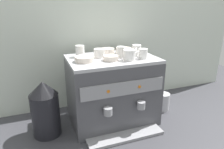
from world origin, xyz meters
TOP-DOWN VIEW (x-y plane):
  - ground_plane at (0.00, 0.00)m, footprint 4.00×4.00m
  - tiled_backsplash_wall at (0.00, 0.34)m, footprint 2.80×0.03m
  - espresso_machine at (0.00, -0.00)m, footprint 0.62×0.53m
  - ceramic_cup_0 at (0.06, -0.02)m, footprint 0.07×0.09m
  - ceramic_cup_1 at (-0.08, 0.04)m, footprint 0.10×0.09m
  - ceramic_cup_2 at (0.18, -0.11)m, footprint 0.10×0.06m
  - ceramic_cup_3 at (0.19, -0.00)m, footprint 0.08×0.10m
  - ceramic_cup_4 at (-0.20, 0.10)m, footprint 0.08×0.09m
  - ceramic_cup_5 at (0.09, -0.11)m, footprint 0.10×0.11m
  - ceramic_bowl_0 at (-0.04, -0.07)m, footprint 0.10×0.10m
  - ceramic_bowl_1 at (0.13, 0.09)m, footprint 0.12×0.12m
  - ceramic_bowl_2 at (-0.21, -0.04)m, footprint 0.13×0.13m
  - ceramic_bowl_3 at (0.01, 0.11)m, footprint 0.10×0.10m
  - coffee_grinder at (-0.49, -0.02)m, footprint 0.19×0.19m
  - milk_pitcher at (0.45, -0.02)m, footprint 0.11×0.11m

SIDE VIEW (x-z plane):
  - ground_plane at x=0.00m, z-range 0.00..0.00m
  - milk_pitcher at x=0.45m, z-range 0.00..0.15m
  - coffee_grinder at x=-0.49m, z-range 0.00..0.39m
  - espresso_machine at x=0.00m, z-range 0.00..0.49m
  - ceramic_bowl_0 at x=-0.04m, z-range 0.49..0.53m
  - ceramic_bowl_2 at x=-0.21m, z-range 0.49..0.53m
  - tiled_backsplash_wall at x=0.00m, z-range 0.00..1.02m
  - ceramic_bowl_1 at x=0.13m, z-range 0.49..0.54m
  - ceramic_bowl_3 at x=0.01m, z-range 0.49..0.54m
  - ceramic_cup_1 at x=-0.08m, z-range 0.49..0.56m
  - ceramic_cup_2 at x=0.18m, z-range 0.49..0.56m
  - ceramic_cup_5 at x=0.09m, z-range 0.49..0.57m
  - ceramic_cup_0 at x=0.06m, z-range 0.49..0.57m
  - ceramic_cup_3 at x=0.19m, z-range 0.49..0.57m
  - ceramic_cup_4 at x=-0.20m, z-range 0.49..0.58m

